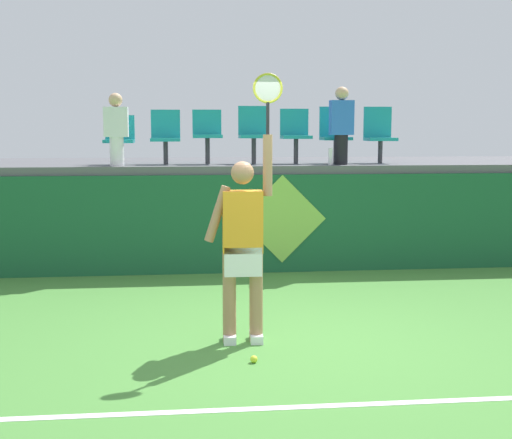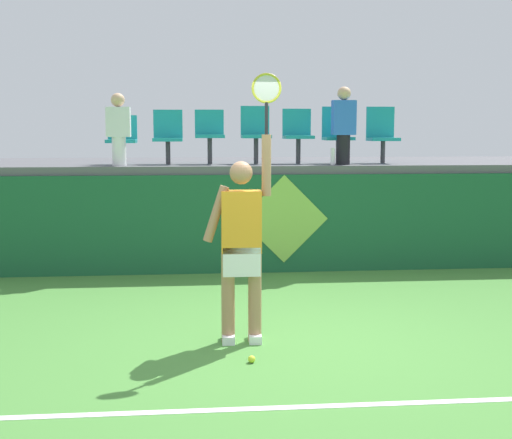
% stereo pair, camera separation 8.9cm
% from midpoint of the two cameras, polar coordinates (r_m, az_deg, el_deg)
% --- Properties ---
extents(ground_plane, '(40.00, 40.00, 0.00)m').
position_cam_midpoint_polar(ground_plane, '(6.71, 2.77, -10.39)').
color(ground_plane, '#478438').
extents(court_back_wall, '(13.74, 0.20, 1.42)m').
position_cam_midpoint_polar(court_back_wall, '(9.95, -0.25, -0.31)').
color(court_back_wall, '#195633').
rests_on(court_back_wall, ground_plane).
extents(spectator_platform, '(13.74, 3.19, 0.12)m').
position_cam_midpoint_polar(spectator_platform, '(11.41, -1.02, 4.56)').
color(spectator_platform, '#56565B').
rests_on(spectator_platform, court_back_wall).
extents(court_baseline_stripe, '(12.36, 0.08, 0.01)m').
position_cam_midpoint_polar(court_baseline_stripe, '(5.35, 5.24, -15.13)').
color(court_baseline_stripe, white).
rests_on(court_baseline_stripe, ground_plane).
extents(tennis_player, '(0.75, 0.27, 2.58)m').
position_cam_midpoint_polar(tennis_player, '(6.59, -1.45, -1.82)').
color(tennis_player, white).
rests_on(tennis_player, ground_plane).
extents(tennis_ball, '(0.07, 0.07, 0.07)m').
position_cam_midpoint_polar(tennis_ball, '(6.22, -0.60, -11.51)').
color(tennis_ball, '#D1E533').
rests_on(tennis_ball, ground_plane).
extents(water_bottle, '(0.06, 0.06, 0.25)m').
position_cam_midpoint_polar(water_bottle, '(10.18, 5.95, 5.21)').
color(water_bottle, white).
rests_on(water_bottle, spectator_platform).
extents(stadium_chair_0, '(0.44, 0.42, 0.73)m').
position_cam_midpoint_polar(stadium_chair_0, '(10.55, -11.51, 6.71)').
color(stadium_chair_0, '#38383D').
rests_on(stadium_chair_0, spectator_platform).
extents(stadium_chair_1, '(0.44, 0.42, 0.82)m').
position_cam_midpoint_polar(stadium_chair_1, '(10.51, -7.76, 7.01)').
color(stadium_chair_1, '#38383D').
rests_on(stadium_chair_1, spectator_platform).
extents(stadium_chair_2, '(0.44, 0.42, 0.82)m').
position_cam_midpoint_polar(stadium_chair_2, '(10.51, -4.31, 7.20)').
color(stadium_chair_2, '#38383D').
rests_on(stadium_chair_2, spectator_platform).
extents(stadium_chair_3, '(0.44, 0.42, 0.88)m').
position_cam_midpoint_polar(stadium_chair_3, '(10.56, -0.47, 7.33)').
color(stadium_chair_3, '#38383D').
rests_on(stadium_chair_3, spectator_platform).
extents(stadium_chair_4, '(0.44, 0.42, 0.84)m').
position_cam_midpoint_polar(stadium_chair_4, '(10.63, 3.04, 7.21)').
color(stadium_chair_4, '#38383D').
rests_on(stadium_chair_4, spectator_platform).
extents(stadium_chair_5, '(0.44, 0.42, 0.87)m').
position_cam_midpoint_polar(stadium_chair_5, '(10.75, 6.31, 7.18)').
color(stadium_chair_5, '#38383D').
rests_on(stadium_chair_5, spectator_platform).
extents(stadium_chair_6, '(0.44, 0.42, 0.87)m').
position_cam_midpoint_polar(stadium_chair_6, '(10.93, 9.94, 7.09)').
color(stadium_chair_6, '#38383D').
rests_on(stadium_chair_6, spectator_platform).
extents(spectator_0, '(0.34, 0.20, 1.15)m').
position_cam_midpoint_polar(spectator_0, '(10.32, 6.85, 7.87)').
color(spectator_0, black).
rests_on(spectator_0, spectator_platform).
extents(spectator_1, '(0.34, 0.20, 1.04)m').
position_cam_midpoint_polar(spectator_1, '(10.12, -11.77, 7.44)').
color(spectator_1, white).
rests_on(spectator_1, spectator_platform).
extents(wall_signage_mount, '(1.27, 0.01, 1.42)m').
position_cam_midpoint_polar(wall_signage_mount, '(10.01, 1.91, -4.38)').
color(wall_signage_mount, '#195633').
rests_on(wall_signage_mount, ground_plane).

